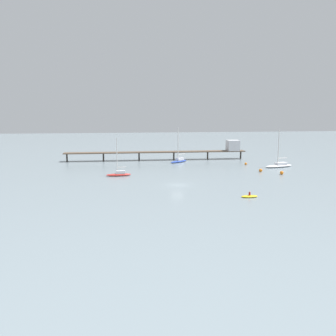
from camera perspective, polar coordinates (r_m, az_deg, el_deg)
The scene contains 9 objects.
ground_plane at distance 75.61m, azimuth 1.52°, elevation -2.77°, with size 400.00×400.00×0.00m, color gray.
pier at distance 116.18m, azimuth 3.59°, elevation 3.03°, with size 58.54×4.40×6.23m.
sailboat_blue at distance 110.02m, azimuth 1.77°, elevation 1.29°, with size 6.69×5.83×10.88m.
sailboat_red at distance 87.11m, azimuth -7.89°, elevation -0.87°, with size 6.10×1.99×9.19m.
sailboat_white at distance 105.14m, azimuth 17.44°, elevation 0.48°, with size 9.35×4.87×10.79m.
dinghy_yellow at distance 66.55m, azimuth 12.97°, elevation -4.43°, with size 3.18×1.54×1.14m.
mooring_buoy_inner at distance 106.94m, azimuth 12.39°, elevation 0.68°, with size 0.73×0.73×0.73m, color orange.
mooring_buoy_far at distance 92.76m, azimuth 17.81°, elevation -0.73°, with size 0.89×0.89×0.89m, color orange.
mooring_buoy_near at distance 95.17m, azimuth 14.67°, elevation -0.37°, with size 0.87×0.87×0.87m, color orange.
Camera 1 is at (-12.49, -72.98, 15.31)m, focal length 37.91 mm.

